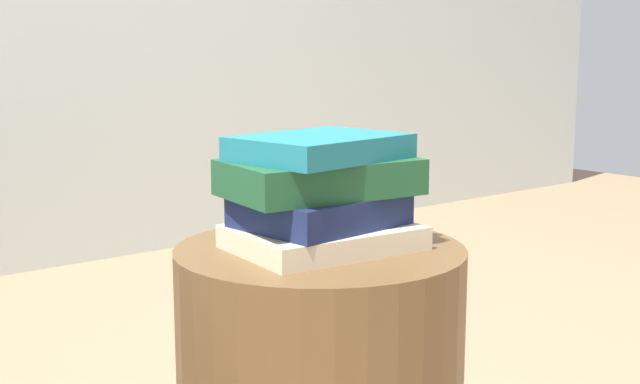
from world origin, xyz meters
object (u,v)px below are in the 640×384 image
at_px(book_cream, 325,237).
at_px(book_forest, 318,177).
at_px(book_navy, 321,210).
at_px(book_teal, 320,147).

height_order(book_cream, book_forest, book_forest).
height_order(book_cream, book_navy, book_navy).
bearing_deg(book_teal, book_forest, 174.46).
bearing_deg(book_forest, book_teal, 9.33).
height_order(book_navy, book_forest, book_forest).
xyz_separation_m(book_cream, book_navy, (-0.00, 0.00, 0.04)).
xyz_separation_m(book_navy, book_teal, (0.00, 0.01, 0.10)).
bearing_deg(book_cream, book_teal, 101.87).
bearing_deg(book_teal, book_cream, -91.11).
relative_size(book_cream, book_forest, 0.95).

